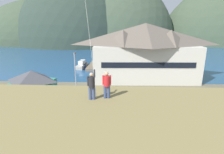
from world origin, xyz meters
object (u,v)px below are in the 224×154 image
(moored_boat_wharfside, at_px, (82,66))
(moored_boat_outer_mooring, at_px, (105,66))
(parked_car_corner_spot, at_px, (196,101))
(parked_car_front_row_silver, at_px, (66,102))
(wharf_dock, at_px, (94,66))
(person_companion, at_px, (107,84))
(harbor_lodge, at_px, (145,50))
(parked_car_mid_row_far, at_px, (119,99))
(person_kite_flyer, at_px, (92,85))
(parked_car_front_row_end, at_px, (80,122))
(moored_boat_inner_slip, at_px, (83,65))
(parking_light_pole, at_px, (75,71))
(storage_shed_near_lot, at_px, (33,85))

(moored_boat_wharfside, distance_m, moored_boat_outer_mooring, 6.75)
(parked_car_corner_spot, xyz_separation_m, parked_car_front_row_silver, (-18.77, -1.35, 0.00))
(wharf_dock, relative_size, person_companion, 6.19)
(harbor_lodge, height_order, parked_car_mid_row_far, harbor_lodge)
(moored_boat_wharfside, distance_m, person_kite_flyer, 40.21)
(parked_car_corner_spot, distance_m, person_kite_flyer, 20.03)
(moored_boat_outer_mooring, height_order, parked_car_front_row_end, moored_boat_outer_mooring)
(moored_boat_outer_mooring, distance_m, person_kite_flyer, 38.58)
(moored_boat_outer_mooring, relative_size, moored_boat_inner_slip, 1.18)
(moored_boat_outer_mooring, height_order, parking_light_pole, parking_light_pole)
(storage_shed_near_lot, distance_m, parked_car_front_row_silver, 6.65)
(storage_shed_near_lot, height_order, parked_car_corner_spot, storage_shed_near_lot)
(parked_car_mid_row_far, bearing_deg, moored_boat_inner_slip, 112.61)
(wharf_dock, distance_m, moored_boat_outer_mooring, 4.06)
(parked_car_front_row_end, xyz_separation_m, parking_light_pole, (-2.97, 10.54, 3.19))
(moored_boat_wharfside, xyz_separation_m, moored_boat_inner_slip, (0.03, 1.47, -0.00))
(storage_shed_near_lot, bearing_deg, moored_boat_wharfside, 83.56)
(parked_car_front_row_silver, bearing_deg, moored_boat_inner_slip, 96.73)
(parked_car_corner_spot, xyz_separation_m, person_companion, (-11.88, -13.56, 6.80))
(person_companion, bearing_deg, parking_light_pole, 110.79)
(harbor_lodge, distance_m, parked_car_front_row_end, 24.03)
(moored_boat_outer_mooring, relative_size, parked_car_corner_spot, 1.64)
(parked_car_corner_spot, height_order, person_kite_flyer, person_kite_flyer)
(harbor_lodge, bearing_deg, moored_boat_outer_mooring, 135.44)
(moored_boat_outer_mooring, bearing_deg, person_companion, -84.77)
(moored_boat_wharfside, height_order, parked_car_mid_row_far, moored_boat_wharfside)
(wharf_dock, xyz_separation_m, parked_car_front_row_end, (3.23, -32.81, 0.71))
(moored_boat_inner_slip, height_order, person_companion, person_companion)
(wharf_dock, height_order, parked_car_corner_spot, parked_car_corner_spot)
(parked_car_mid_row_far, bearing_deg, moored_boat_outer_mooring, 99.83)
(parked_car_mid_row_far, xyz_separation_m, parking_light_pole, (-7.32, 3.76, 3.19))
(harbor_lodge, bearing_deg, parked_car_mid_row_far, -110.40)
(moored_boat_wharfside, bearing_deg, wharf_dock, 24.26)
(harbor_lodge, xyz_separation_m, parked_car_corner_spot, (5.78, -14.61, -5.41))
(wharf_dock, height_order, parking_light_pole, parking_light_pole)
(harbor_lodge, xyz_separation_m, wharf_dock, (-12.97, 11.52, -6.13))
(parking_light_pole, bearing_deg, wharf_dock, 90.65)
(person_companion, bearing_deg, moored_boat_wharfside, 104.88)
(person_kite_flyer, bearing_deg, person_companion, 15.86)
(parked_car_front_row_end, bearing_deg, moored_boat_wharfside, 101.74)
(moored_boat_wharfside, bearing_deg, parked_car_front_row_silver, -82.84)
(parking_light_pole, xyz_separation_m, person_companion, (6.62, -17.43, 3.61))
(moored_boat_outer_mooring, distance_m, parked_car_mid_row_far, 24.25)
(moored_boat_inner_slip, relative_size, person_kite_flyer, 3.21)
(wharf_dock, bearing_deg, parked_car_mid_row_far, -73.77)
(parked_car_front_row_silver, bearing_deg, parked_car_front_row_end, -58.60)
(parked_car_corner_spot, bearing_deg, moored_boat_outer_mooring, 122.55)
(person_kite_flyer, bearing_deg, moored_boat_inner_slip, 102.99)
(wharf_dock, bearing_deg, moored_boat_outer_mooring, -31.86)
(parked_car_front_row_end, xyz_separation_m, person_kite_flyer, (2.73, -7.15, 6.82))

